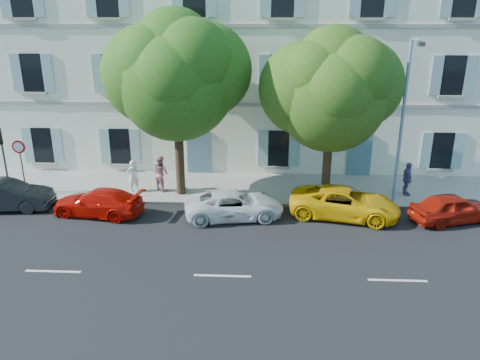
# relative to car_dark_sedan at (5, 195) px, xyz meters

# --- Properties ---
(ground) EXTENTS (90.00, 90.00, 0.00)m
(ground) POSITION_rel_car_dark_sedan_xyz_m (10.49, -1.34, -0.69)
(ground) COLOR black
(sidewalk) EXTENTS (36.00, 4.50, 0.15)m
(sidewalk) POSITION_rel_car_dark_sedan_xyz_m (10.49, 3.11, -0.61)
(sidewalk) COLOR #A09E96
(sidewalk) RESTS_ON ground
(kerb) EXTENTS (36.00, 0.16, 0.16)m
(kerb) POSITION_rel_car_dark_sedan_xyz_m (10.49, 0.94, -0.61)
(kerb) COLOR #9E998E
(kerb) RESTS_ON ground
(building) EXTENTS (28.00, 7.00, 12.00)m
(building) POSITION_rel_car_dark_sedan_xyz_m (10.49, 8.86, 5.31)
(building) COLOR white
(building) RESTS_ON ground
(car_dark_sedan) EXTENTS (4.31, 1.88, 1.38)m
(car_dark_sedan) POSITION_rel_car_dark_sedan_xyz_m (0.00, 0.00, 0.00)
(car_dark_sedan) COLOR black
(car_dark_sedan) RESTS_ON ground
(car_red_coupe) EXTENTS (4.31, 2.29, 1.19)m
(car_red_coupe) POSITION_rel_car_dark_sedan_xyz_m (4.47, -0.38, -0.10)
(car_red_coupe) COLOR red
(car_red_coupe) RESTS_ON ground
(car_white_coupe) EXTENTS (4.65, 2.72, 1.21)m
(car_white_coupe) POSITION_rel_car_dark_sedan_xyz_m (10.60, -0.39, -0.08)
(car_white_coupe) COLOR white
(car_white_coupe) RESTS_ON ground
(car_yellow_supercar) EXTENTS (5.17, 3.19, 1.34)m
(car_yellow_supercar) POSITION_rel_car_dark_sedan_xyz_m (15.50, -0.05, -0.02)
(car_yellow_supercar) COLOR yellow
(car_yellow_supercar) RESTS_ON ground
(car_red_hatchback) EXTENTS (3.99, 2.50, 1.27)m
(car_red_hatchback) POSITION_rel_car_dark_sedan_xyz_m (20.11, -0.35, -0.06)
(car_red_hatchback) COLOR #A6170A
(car_red_hatchback) RESTS_ON ground
(tree_left) EXTENTS (5.48, 5.48, 8.49)m
(tree_left) POSITION_rel_car_dark_sedan_xyz_m (7.81, 2.07, 4.93)
(tree_left) COLOR #3A2819
(tree_left) RESTS_ON sidewalk
(tree_right) EXTENTS (5.03, 5.03, 7.74)m
(tree_right) POSITION_rel_car_dark_sedan_xyz_m (14.83, 1.55, 4.43)
(tree_right) COLOR #3A2819
(tree_right) RESTS_ON sidewalk
(traffic_light) EXTENTS (0.30, 0.38, 3.34)m
(traffic_light) POSITION_rel_car_dark_sedan_xyz_m (-0.69, 1.54, 1.88)
(traffic_light) COLOR #383A3D
(traffic_light) RESTS_ON sidewalk
(road_sign) EXTENTS (0.64, 0.09, 2.76)m
(road_sign) POSITION_rel_car_dark_sedan_xyz_m (0.19, 1.52, 1.45)
(road_sign) COLOR #383A3D
(road_sign) RESTS_ON sidewalk
(street_lamp) EXTENTS (0.26, 1.59, 7.47)m
(street_lamp) POSITION_rel_car_dark_sedan_xyz_m (18.07, 1.43, 3.69)
(street_lamp) COLOR #7293BF
(street_lamp) RESTS_ON sidewalk
(pedestrian_a) EXTENTS (0.71, 0.67, 1.62)m
(pedestrian_a) POSITION_rel_car_dark_sedan_xyz_m (5.39, 2.22, 0.27)
(pedestrian_a) COLOR white
(pedestrian_a) RESTS_ON sidewalk
(pedestrian_b) EXTENTS (1.11, 1.06, 1.80)m
(pedestrian_b) POSITION_rel_car_dark_sedan_xyz_m (6.73, 2.46, 0.36)
(pedestrian_b) COLOR #C67E8E
(pedestrian_b) RESTS_ON sidewalk
(pedestrian_c) EXTENTS (0.47, 1.00, 1.67)m
(pedestrian_c) POSITION_rel_car_dark_sedan_xyz_m (18.90, 2.39, 0.29)
(pedestrian_c) COLOR #665194
(pedestrian_c) RESTS_ON sidewalk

